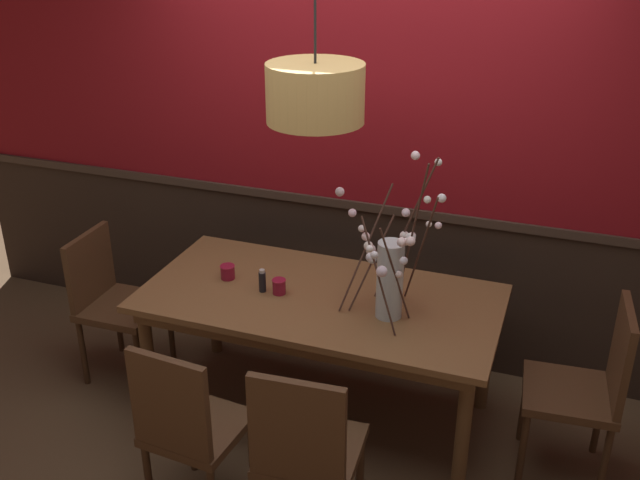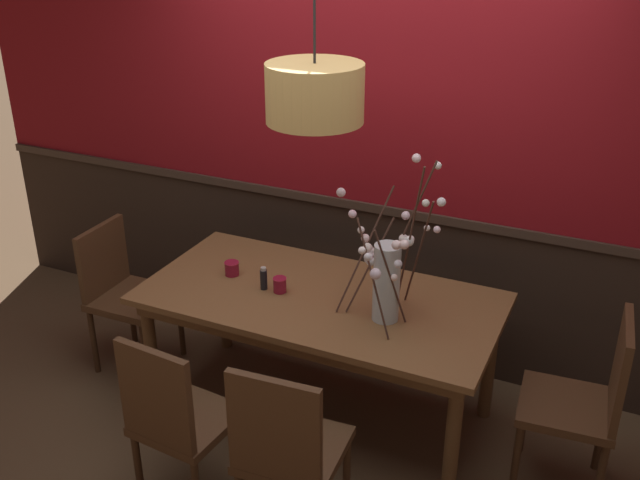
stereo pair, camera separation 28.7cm
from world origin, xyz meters
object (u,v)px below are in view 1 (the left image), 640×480
at_px(candle_holder_nearer_center, 228,272).
at_px(pendant_lamp, 315,93).
at_px(chair_head_west_end, 112,297).
at_px(candle_holder_nearer_edge, 279,286).
at_px(chair_far_side_right, 406,271).
at_px(dining_table, 320,309).
at_px(chair_far_side_left, 322,257).
at_px(vase_with_blossoms, 390,273).
at_px(chair_head_east_end, 588,384).
at_px(condiment_bottle, 262,281).
at_px(chair_near_side_left, 188,425).
at_px(chair_near_side_right, 306,450).

relative_size(candle_holder_nearer_center, pendant_lamp, 0.06).
relative_size(chair_head_west_end, candle_holder_nearer_edge, 10.91).
height_order(chair_far_side_right, candle_holder_nearer_edge, chair_far_side_right).
bearing_deg(dining_table, chair_far_side_left, 109.27).
height_order(vase_with_blossoms, candle_holder_nearer_edge, vase_with_blossoms).
xyz_separation_m(chair_head_east_end, candle_holder_nearer_edge, (-1.57, -0.05, 0.27)).
distance_m(chair_far_side_right, condiment_bottle, 1.14).
height_order(chair_far_side_right, candle_holder_nearer_center, chair_far_side_right).
height_order(chair_head_east_end, chair_far_side_right, chair_head_east_end).
bearing_deg(condiment_bottle, pendant_lamp, 4.16).
relative_size(dining_table, chair_near_side_left, 1.98).
bearing_deg(dining_table, chair_head_west_end, -178.99).
height_order(chair_near_side_left, candle_holder_nearer_edge, chair_near_side_left).
xyz_separation_m(chair_head_east_end, candle_holder_nearer_center, (-1.90, 0.01, 0.26)).
xyz_separation_m(chair_head_east_end, chair_far_side_left, (-1.66, 0.85, -0.00)).
relative_size(chair_near_side_right, chair_head_west_end, 1.08).
height_order(chair_far_side_left, chair_head_west_end, chair_far_side_left).
relative_size(chair_far_side_right, candle_holder_nearer_center, 11.11).
bearing_deg(condiment_bottle, chair_head_west_end, 177.91).
bearing_deg(chair_head_east_end, chair_near_side_right, -140.76).
distance_m(chair_near_side_right, chair_near_side_left, 0.56).
bearing_deg(dining_table, chair_head_east_end, 0.05).
bearing_deg(pendant_lamp, candle_holder_nearer_edge, -176.20).
bearing_deg(pendant_lamp, chair_near_side_right, -72.46).
distance_m(chair_head_east_end, condiment_bottle, 1.69).
height_order(dining_table, vase_with_blossoms, vase_with_blossoms).
xyz_separation_m(chair_near_side_left, candle_holder_nearer_center, (-0.24, 0.91, 0.28)).
relative_size(dining_table, chair_far_side_left, 1.96).
height_order(candle_holder_nearer_center, condiment_bottle, condiment_bottle).
bearing_deg(candle_holder_nearer_center, dining_table, -0.86).
bearing_deg(chair_far_side_left, chair_near_side_right, -72.23).
bearing_deg(condiment_bottle, chair_far_side_right, 59.64).
distance_m(chair_near_side_left, chair_head_east_end, 1.89).
height_order(chair_far_side_left, vase_with_blossoms, vase_with_blossoms).
bearing_deg(chair_near_side_right, dining_table, 106.32).
bearing_deg(chair_far_side_left, candle_holder_nearer_edge, -84.35).
distance_m(dining_table, chair_near_side_left, 0.96).
height_order(chair_head_west_end, vase_with_blossoms, vase_with_blossoms).
bearing_deg(chair_far_side_right, candle_holder_nearer_edge, -116.27).
bearing_deg(chair_head_west_end, candle_holder_nearer_edge, -1.50).
bearing_deg(chair_far_side_right, chair_head_east_end, -38.69).
bearing_deg(chair_head_west_end, chair_head_east_end, 0.52).
bearing_deg(vase_with_blossoms, candle_holder_nearer_edge, 179.28).
relative_size(chair_near_side_left, chair_far_side_right, 1.03).
relative_size(chair_head_east_end, chair_far_side_left, 1.01).
xyz_separation_m(dining_table, chair_far_side_right, (0.25, 0.89, -0.16)).
height_order(dining_table, pendant_lamp, pendant_lamp).
distance_m(chair_far_side_right, pendant_lamp, 1.63).
bearing_deg(chair_near_side_left, chair_far_side_right, 72.92).
bearing_deg(candle_holder_nearer_center, candle_holder_nearer_edge, -10.28).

